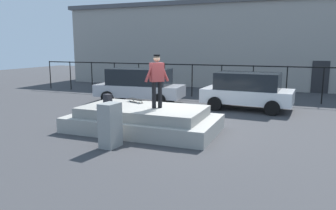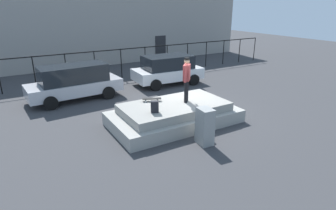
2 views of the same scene
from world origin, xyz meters
TOP-DOWN VIEW (x-y plane):
  - ground_plane at (0.00, 0.00)m, footprint 60.00×60.00m
  - concrete_ledge at (-0.97, -0.47)m, footprint 5.10×2.78m
  - skateboarder at (-0.43, -0.49)m, footprint 0.66×0.71m
  - skateboard at (-1.61, 0.25)m, footprint 0.78×0.50m
  - backpack at (-2.09, -0.91)m, footprint 0.34×0.30m
  - car_silver_hatchback_near at (-3.66, 4.64)m, footprint 4.62×2.20m
  - car_white_hatchback_mid at (1.82, 4.77)m, footprint 4.11×2.34m
  - utility_box at (-1.02, -2.52)m, footprint 0.49×0.64m
  - fence_row at (-0.00, 7.55)m, footprint 24.06×0.06m
  - warehouse_building at (0.00, 15.13)m, footprint 26.84×7.01m

SIDE VIEW (x-z plane):
  - ground_plane at x=0.00m, z-range 0.00..0.00m
  - concrete_ledge at x=-0.97m, z-range -0.04..0.80m
  - utility_box at x=-1.02m, z-range 0.00..1.29m
  - car_white_hatchback_mid at x=1.82m, z-range 0.05..1.75m
  - car_silver_hatchback_near at x=-3.66m, z-range 0.05..1.80m
  - skateboard at x=-1.61m, z-range 0.88..1.00m
  - backpack at x=-2.09m, z-range 0.83..1.27m
  - fence_row at x=0.00m, z-range 0.33..2.20m
  - skateboarder at x=-0.43m, z-range 0.98..2.76m
  - warehouse_building at x=0.00m, z-range 0.01..6.04m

